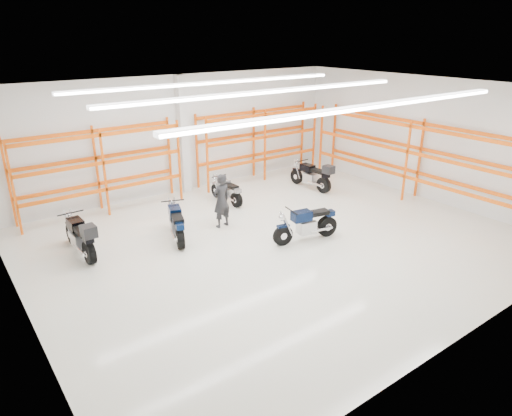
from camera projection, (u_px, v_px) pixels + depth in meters
ground at (277, 240)px, 13.95m from camera, size 14.00×14.00×0.00m
room_shell at (278, 134)px, 12.79m from camera, size 14.02×12.02×4.51m
motorcycle_main at (309, 224)px, 13.82m from camera, size 2.18×0.81×1.08m
motorcycle_back_a at (81, 237)px, 12.79m from camera, size 0.74×2.32×1.20m
motorcycle_back_b at (176, 224)px, 13.86m from camera, size 0.98×2.09×1.06m
motorcycle_back_c at (227, 192)px, 16.88m from camera, size 0.63×1.90×0.93m
motorcycle_back_d at (314, 176)px, 18.29m from camera, size 0.72×2.25×1.16m
standing_man at (221, 201)px, 14.64m from camera, size 0.70×0.51×1.79m
structural_column at (183, 135)px, 17.52m from camera, size 0.32×0.32×4.50m
pallet_racking_back_left at (100, 163)px, 15.55m from camera, size 5.67×0.87×3.00m
pallet_racking_back_right at (259, 137)px, 19.31m from camera, size 5.67×0.87×3.00m
pallet_racking_side at (414, 152)px, 16.87m from camera, size 0.87×9.07×3.00m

